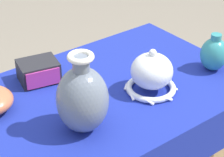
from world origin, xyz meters
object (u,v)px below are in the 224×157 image
Objects in this scene: mosaic_tile_box at (39,71)px; vase_dome_bell at (152,74)px; wooden_crate at (224,130)px; vase_tall_bulbous at (82,98)px; jar_round_teal at (214,54)px.

vase_dome_bell is at bearing -35.00° from mosaic_tile_box.
vase_dome_bell is 0.44× the size of wooden_crate.
vase_tall_bulbous is at bearing -83.24° from mosaic_tile_box.
vase_dome_bell reaches higher than jar_round_teal.
jar_round_teal reaches higher than wooden_crate.
jar_round_teal reaches higher than mosaic_tile_box.
jar_round_teal is 0.82m from wooden_crate.
mosaic_tile_box is at bearing 174.49° from wooden_crate.
vase_tall_bulbous is 1.38× the size of vase_dome_bell.
vase_tall_bulbous reaches higher than wooden_crate.
jar_round_teal is (0.29, -0.03, -0.00)m from vase_dome_bell.
vase_dome_bell is at bearing 6.25° from vase_tall_bulbous.
jar_round_teal is at bearing 0.44° from vase_tall_bulbous.
mosaic_tile_box is 0.38× the size of wooden_crate.
wooden_crate is (0.99, -0.15, -0.65)m from mosaic_tile_box.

